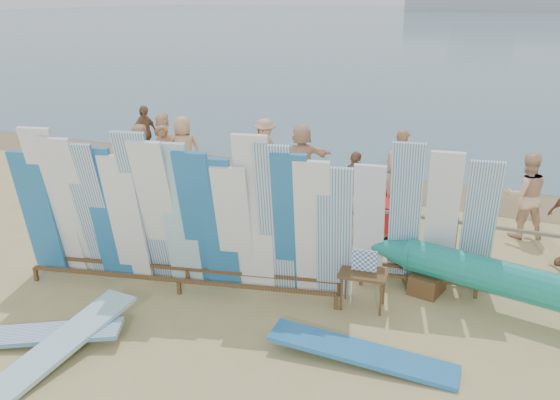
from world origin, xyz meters
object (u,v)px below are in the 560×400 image
at_px(beach_chair_right, 385,217).
at_px(beachgoer_extra_1, 145,133).
at_px(vendor_table, 363,289).
at_px(beachgoer_6, 396,190).
at_px(flat_board_a, 62,356).
at_px(beachgoer_8, 526,195).
at_px(main_surfboard_rack, 179,219).
at_px(beachgoer_2, 143,161).
at_px(beachgoer_4, 355,184).
at_px(beachgoer_1, 164,157).
at_px(beachgoer_7, 402,165).
at_px(side_surfboard_rack, 424,222).
at_px(flat_board_e, 32,342).
at_px(flat_board_d, 362,361).
at_px(outrigger_canoe, 537,290).
at_px(beachgoer_11, 164,138).
at_px(beachgoer_0, 184,151).
at_px(beach_chair_left, 306,205).
at_px(beachgoer_3, 265,149).
at_px(stroller, 390,220).
at_px(beachgoer_5, 301,159).

xyz_separation_m(beach_chair_right, beachgoer_extra_1, (-8.24, 2.56, 0.62)).
relative_size(vendor_table, beachgoer_6, 0.59).
xyz_separation_m(flat_board_a, beachgoer_8, (5.86, 7.45, 0.93)).
relative_size(main_surfboard_rack, beachgoer_2, 3.15).
xyz_separation_m(beachgoer_4, beachgoer_1, (-5.33, 0.14, 0.06)).
xyz_separation_m(beachgoer_7, beachgoer_2, (-6.13, -2.28, 0.02)).
relative_size(side_surfboard_rack, flat_board_e, 1.00).
bearing_deg(beachgoer_2, flat_board_d, -53.52).
bearing_deg(side_surfboard_rack, main_surfboard_rack, -164.55).
distance_m(outrigger_canoe, beachgoer_extra_1, 12.73).
xyz_separation_m(side_surfboard_rack, outrigger_canoe, (1.91, -0.55, -0.63)).
bearing_deg(beachgoer_2, beachgoer_1, 65.84).
height_order(flat_board_e, beachgoer_11, beachgoer_11).
bearing_deg(beach_chair_right, beachgoer_2, 171.38).
height_order(beachgoer_extra_1, beachgoer_11, beachgoer_extra_1).
height_order(flat_board_e, beachgoer_0, beachgoer_0).
height_order(outrigger_canoe, beachgoer_2, beachgoer_2).
bearing_deg(flat_board_e, beach_chair_left, 139.41).
distance_m(main_surfboard_rack, beach_chair_right, 5.12).
bearing_deg(beachgoer_0, beachgoer_3, 177.38).
relative_size(outrigger_canoe, beachgoer_1, 3.85).
xyz_separation_m(side_surfboard_rack, flat_board_a, (-4.30, -4.25, -1.22)).
distance_m(beach_chair_right, beachgoer_2, 6.28).
bearing_deg(stroller, main_surfboard_rack, -104.75).
height_order(side_surfboard_rack, beachgoer_8, side_surfboard_rack).
bearing_deg(stroller, beachgoer_extra_1, -177.70).
bearing_deg(beach_chair_left, vendor_table, -64.92).
distance_m(vendor_table, beachgoer_2, 7.60).
height_order(vendor_table, stroller, stroller).
bearing_deg(beach_chair_left, beachgoer_3, 124.24).
distance_m(beachgoer_7, beachgoer_2, 6.54).
bearing_deg(beachgoer_5, beachgoer_3, -63.68).
xyz_separation_m(flat_board_a, beach_chair_left, (1.16, 6.78, 0.27)).
bearing_deg(beach_chair_left, outrigger_canoe, -39.78).
relative_size(flat_board_d, beachgoer_0, 1.43).
bearing_deg(beachgoer_1, stroller, -17.01).
relative_size(outrigger_canoe, vendor_table, 6.23).
relative_size(main_surfboard_rack, flat_board_a, 2.18).
xyz_separation_m(flat_board_a, flat_board_d, (4.00, 1.62, 0.00)).
distance_m(flat_board_d, stroller, 4.62).
bearing_deg(flat_board_d, flat_board_a, 109.01).
distance_m(vendor_table, beachgoer_extra_1, 10.78).
height_order(beachgoer_2, beachgoer_1, beachgoer_2).
height_order(beach_chair_right, stroller, stroller).
distance_m(flat_board_a, beachgoer_5, 8.40).
relative_size(flat_board_a, flat_board_e, 1.00).
height_order(flat_board_e, beachgoer_6, beachgoer_6).
distance_m(flat_board_a, beachgoer_7, 9.31).
height_order(beach_chair_right, beachgoer_1, beachgoer_1).
xyz_separation_m(beachgoer_extra_1, beachgoer_8, (11.05, -1.90, 0.07)).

